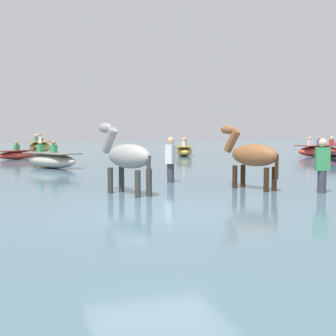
{
  "coord_description": "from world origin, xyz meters",
  "views": [
    {
      "loc": [
        -2.45,
        -7.98,
        1.81
      ],
      "look_at": [
        1.26,
        3.25,
        0.85
      ],
      "focal_mm": 49.28,
      "sensor_mm": 36.0,
      "label": 1
    }
  ],
  "objects_px": {
    "boat_mid_outer": "(52,160)",
    "boat_far_offshore": "(184,151)",
    "boat_mid_channel": "(17,155)",
    "boat_far_inshore": "(40,147)",
    "horse_lead_chestnut": "(252,157)",
    "person_onlooker_left": "(171,164)",
    "person_spectator_far": "(322,171)",
    "horse_trailing_grey": "(127,158)",
    "boat_distant_east": "(319,151)"
  },
  "relations": [
    {
      "from": "boat_mid_outer",
      "to": "boat_far_offshore",
      "type": "relative_size",
      "value": 0.91
    },
    {
      "from": "boat_mid_channel",
      "to": "boat_far_inshore",
      "type": "distance_m",
      "value": 6.26
    },
    {
      "from": "horse_lead_chestnut",
      "to": "person_onlooker_left",
      "type": "bearing_deg",
      "value": 124.35
    },
    {
      "from": "boat_far_inshore",
      "to": "horse_lead_chestnut",
      "type": "bearing_deg",
      "value": -78.81
    },
    {
      "from": "person_spectator_far",
      "to": "horse_lead_chestnut",
      "type": "bearing_deg",
      "value": 137.25
    },
    {
      "from": "horse_lead_chestnut",
      "to": "boat_far_offshore",
      "type": "xyz_separation_m",
      "value": [
        3.72,
        14.94,
        -0.51
      ]
    },
    {
      "from": "boat_mid_outer",
      "to": "boat_mid_channel",
      "type": "distance_m",
      "value": 6.45
    },
    {
      "from": "horse_trailing_grey",
      "to": "boat_far_inshore",
      "type": "distance_m",
      "value": 20.7
    },
    {
      "from": "person_spectator_far",
      "to": "horse_trailing_grey",
      "type": "bearing_deg",
      "value": 164.55
    },
    {
      "from": "boat_far_offshore",
      "to": "person_spectator_far",
      "type": "distance_m",
      "value": 16.27
    },
    {
      "from": "horse_trailing_grey",
      "to": "boat_mid_channel",
      "type": "xyz_separation_m",
      "value": [
        -2.34,
        14.58,
        -0.6
      ]
    },
    {
      "from": "boat_distant_east",
      "to": "boat_mid_outer",
      "type": "distance_m",
      "value": 15.29
    },
    {
      "from": "boat_mid_outer",
      "to": "boat_far_offshore",
      "type": "xyz_separation_m",
      "value": [
        7.98,
        6.61,
        -0.01
      ]
    },
    {
      "from": "horse_lead_chestnut",
      "to": "horse_trailing_grey",
      "type": "bearing_deg",
      "value": 178.57
    },
    {
      "from": "person_onlooker_left",
      "to": "person_spectator_far",
      "type": "relative_size",
      "value": 1.0
    },
    {
      "from": "boat_distant_east",
      "to": "boat_far_offshore",
      "type": "relative_size",
      "value": 1.03
    },
    {
      "from": "boat_mid_channel",
      "to": "boat_far_offshore",
      "type": "distance_m",
      "value": 9.24
    },
    {
      "from": "boat_distant_east",
      "to": "boat_far_inshore",
      "type": "bearing_deg",
      "value": 148.5
    },
    {
      "from": "horse_lead_chestnut",
      "to": "person_onlooker_left",
      "type": "distance_m",
      "value": 2.56
    },
    {
      "from": "boat_mid_channel",
      "to": "person_spectator_far",
      "type": "height_order",
      "value": "person_spectator_far"
    },
    {
      "from": "boat_mid_channel",
      "to": "boat_mid_outer",
      "type": "bearing_deg",
      "value": -78.79
    },
    {
      "from": "horse_lead_chestnut",
      "to": "boat_far_inshore",
      "type": "relative_size",
      "value": 0.48
    },
    {
      "from": "horse_lead_chestnut",
      "to": "boat_distant_east",
      "type": "bearing_deg",
      "value": 47.72
    },
    {
      "from": "horse_lead_chestnut",
      "to": "horse_trailing_grey",
      "type": "xyz_separation_m",
      "value": [
        -3.17,
        0.08,
        0.02
      ]
    },
    {
      "from": "horse_trailing_grey",
      "to": "person_spectator_far",
      "type": "distance_m",
      "value": 4.58
    },
    {
      "from": "person_spectator_far",
      "to": "boat_far_offshore",
      "type": "bearing_deg",
      "value": 81.19
    },
    {
      "from": "boat_far_inshore",
      "to": "horse_trailing_grey",
      "type": "bearing_deg",
      "value": -87.42
    },
    {
      "from": "boat_distant_east",
      "to": "boat_mid_channel",
      "type": "distance_m",
      "value": 16.43
    },
    {
      "from": "horse_lead_chestnut",
      "to": "boat_mid_channel",
      "type": "bearing_deg",
      "value": 110.61
    },
    {
      "from": "horse_trailing_grey",
      "to": "boat_distant_east",
      "type": "height_order",
      "value": "horse_trailing_grey"
    },
    {
      "from": "boat_mid_outer",
      "to": "person_spectator_far",
      "type": "height_order",
      "value": "person_spectator_far"
    },
    {
      "from": "boat_distant_east",
      "to": "boat_far_inshore",
      "type": "height_order",
      "value": "boat_far_inshore"
    },
    {
      "from": "horse_trailing_grey",
      "to": "boat_distant_east",
      "type": "bearing_deg",
      "value": 40.08
    },
    {
      "from": "boat_distant_east",
      "to": "boat_far_offshore",
      "type": "xyz_separation_m",
      "value": [
        -6.93,
        3.23,
        -0.03
      ]
    },
    {
      "from": "boat_far_inshore",
      "to": "person_spectator_far",
      "type": "bearing_deg",
      "value": -76.3
    },
    {
      "from": "horse_lead_chestnut",
      "to": "boat_distant_east",
      "type": "xyz_separation_m",
      "value": [
        10.65,
        11.71,
        -0.47
      ]
    },
    {
      "from": "horse_lead_chestnut",
      "to": "person_spectator_far",
      "type": "xyz_separation_m",
      "value": [
        1.23,
        -1.14,
        -0.29
      ]
    },
    {
      "from": "horse_trailing_grey",
      "to": "boat_mid_outer",
      "type": "distance_m",
      "value": 8.34
    },
    {
      "from": "boat_far_inshore",
      "to": "boat_far_offshore",
      "type": "height_order",
      "value": "boat_far_inshore"
    },
    {
      "from": "boat_mid_channel",
      "to": "boat_far_offshore",
      "type": "height_order",
      "value": "boat_far_offshore"
    },
    {
      "from": "boat_distant_east",
      "to": "boat_far_inshore",
      "type": "relative_size",
      "value": 0.79
    },
    {
      "from": "boat_distant_east",
      "to": "person_spectator_far",
      "type": "relative_size",
      "value": 1.96
    },
    {
      "from": "horse_lead_chestnut",
      "to": "horse_trailing_grey",
      "type": "distance_m",
      "value": 3.18
    },
    {
      "from": "boat_mid_channel",
      "to": "person_onlooker_left",
      "type": "bearing_deg",
      "value": -72.01
    },
    {
      "from": "boat_distant_east",
      "to": "person_onlooker_left",
      "type": "bearing_deg",
      "value": -141.49
    },
    {
      "from": "boat_distant_east",
      "to": "boat_far_inshore",
      "type": "xyz_separation_m",
      "value": [
        -14.76,
        9.04,
        0.06
      ]
    },
    {
      "from": "horse_trailing_grey",
      "to": "boat_mid_channel",
      "type": "relative_size",
      "value": 0.85
    },
    {
      "from": "boat_mid_outer",
      "to": "person_onlooker_left",
      "type": "distance_m",
      "value": 6.85
    },
    {
      "from": "boat_distant_east",
      "to": "boat_mid_channel",
      "type": "height_order",
      "value": "boat_distant_east"
    },
    {
      "from": "horse_lead_chestnut",
      "to": "person_spectator_far",
      "type": "height_order",
      "value": "horse_lead_chestnut"
    }
  ]
}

